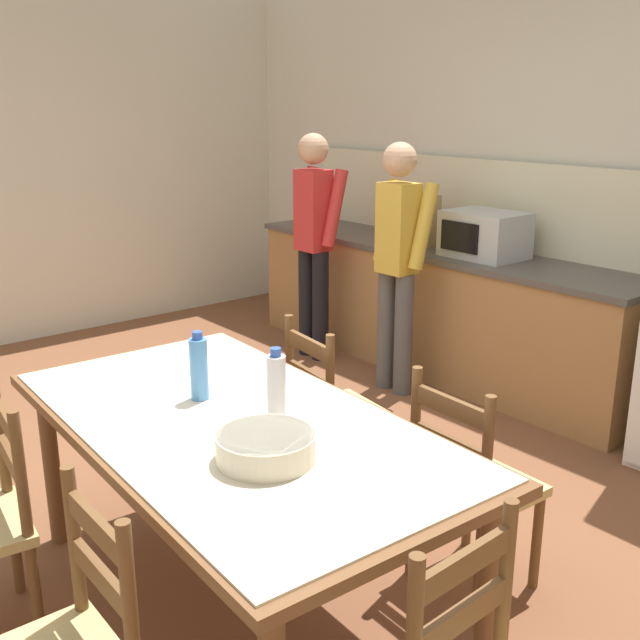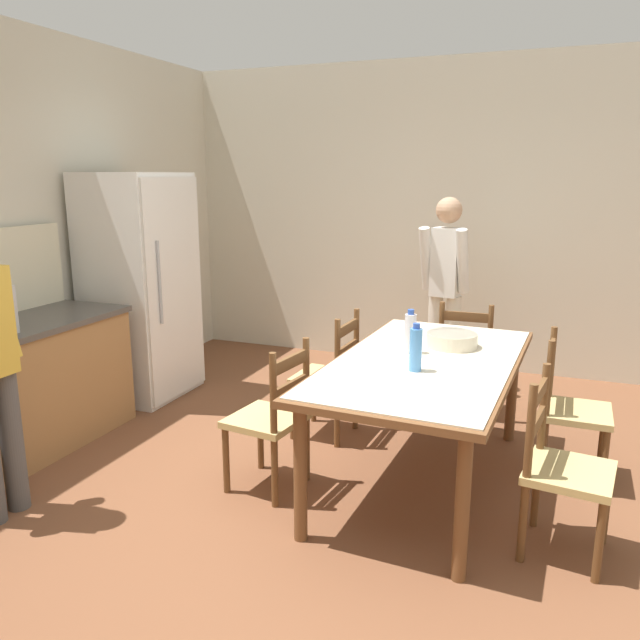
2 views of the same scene
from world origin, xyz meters
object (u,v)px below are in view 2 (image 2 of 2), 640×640
object	(u,v)px
refrigerator	(140,287)
serving_bowl	(452,339)
bottle_near_centre	(416,349)
dining_table	(425,372)
chair_side_near_left	(561,469)
chair_side_near_right	(570,410)
chair_side_far_left	(272,419)
person_by_table	(445,283)
chair_head_end	(466,359)
chair_side_far_right	(330,376)
bottle_off_centre	(410,333)

from	to	relation	value
refrigerator	serving_bowl	size ratio (longest dim) A/B	5.83
bottle_near_centre	serving_bowl	world-z (taller)	bottle_near_centre
dining_table	chair_side_near_left	xyz separation A→B (m)	(-0.47, -0.78, -0.27)
chair_side_near_left	chair_side_near_right	size ratio (longest dim) A/B	1.00
chair_side_far_left	person_by_table	xyz separation A→B (m)	(2.21, -0.60, 0.49)
serving_bowl	chair_head_end	size ratio (longest dim) A/B	0.35
bottle_near_centre	chair_side_far_left	size ratio (longest dim) A/B	0.30
chair_side_far_right	bottle_near_centre	bearing A→B (deg)	49.80
bottle_near_centre	chair_side_far_right	xyz separation A→B (m)	(0.71, 0.77, -0.47)
serving_bowl	chair_side_near_left	bearing A→B (deg)	-139.25
chair_side_far_right	chair_side_near_left	bearing A→B (deg)	61.57
refrigerator	chair_side_far_right	bearing A→B (deg)	-98.21
chair_side_near_left	chair_head_end	size ratio (longest dim) A/B	1.00
chair_side_far_left	bottle_near_centre	bearing A→B (deg)	108.64
dining_table	bottle_off_centre	size ratio (longest dim) A/B	7.31
chair_side_near_left	refrigerator	bearing A→B (deg)	77.51
dining_table	chair_side_far_right	world-z (taller)	chair_side_far_right
bottle_near_centre	person_by_table	xyz separation A→B (m)	(2.05, 0.21, 0.03)
refrigerator	chair_side_far_right	xyz separation A→B (m)	(-0.26, -1.79, -0.49)
refrigerator	bottle_off_centre	size ratio (longest dim) A/B	6.90
dining_table	chair_side_far_right	xyz separation A→B (m)	(0.47, 0.78, -0.27)
bottle_near_centre	chair_side_far_right	size ratio (longest dim) A/B	0.30
serving_bowl	dining_table	bearing A→B (deg)	164.75
dining_table	bottle_off_centre	xyz separation A→B (m)	(0.10, 0.12, 0.20)
dining_table	refrigerator	bearing A→B (deg)	74.19
refrigerator	chair_side_far_left	size ratio (longest dim) A/B	2.05
bottle_near_centre	serving_bowl	bearing A→B (deg)	-10.03
bottle_near_centre	chair_head_end	bearing A→B (deg)	-2.65
chair_side_near_right	chair_side_near_left	bearing A→B (deg)	178.33
refrigerator	chair_head_end	xyz separation A→B (m)	(0.53, -2.63, -0.49)
chair_side_near_right	serving_bowl	bearing A→B (deg)	95.83
serving_bowl	chair_side_near_left	xyz separation A→B (m)	(-0.80, -0.69, -0.39)
chair_side_near_left	chair_side_far_right	size ratio (longest dim) A/B	1.00
bottle_near_centre	chair_head_end	size ratio (longest dim) A/B	0.30
bottle_near_centre	bottle_off_centre	distance (m)	0.36
chair_head_end	person_by_table	world-z (taller)	person_by_table
person_by_table	chair_side_far_right	bearing A→B (deg)	-12.55
chair_side_far_left	refrigerator	bearing A→B (deg)	-115.43
bottle_off_centre	chair_head_end	world-z (taller)	bottle_off_centre
chair_side_far_left	chair_side_near_right	bearing A→B (deg)	123.41
chair_head_end	chair_side_far_left	xyz separation A→B (m)	(-1.66, 0.88, 0.00)
chair_head_end	chair_side_near_left	bearing A→B (deg)	110.72
chair_side_near_right	chair_side_far_left	size ratio (longest dim) A/B	1.00
chair_side_near_right	person_by_table	bearing A→B (deg)	37.28
bottle_off_centre	serving_bowl	size ratio (longest dim) A/B	0.84
bottle_near_centre	bottle_off_centre	bearing A→B (deg)	18.08
refrigerator	chair_side_far_left	distance (m)	2.14
refrigerator	dining_table	size ratio (longest dim) A/B	0.94
chair_side_near_right	refrigerator	bearing A→B (deg)	85.29
chair_side_near_left	serving_bowl	bearing A→B (deg)	47.87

